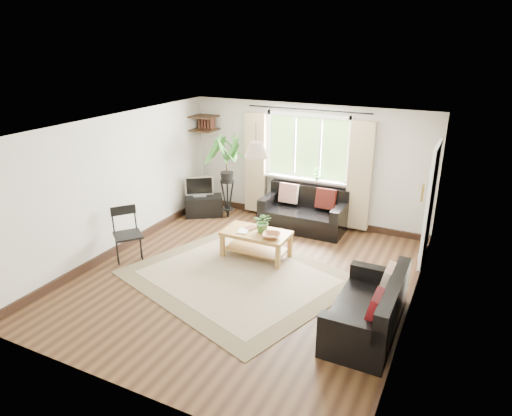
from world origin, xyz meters
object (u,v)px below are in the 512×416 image
at_px(coffee_table, 256,244).
at_px(tv_stand, 204,206).
at_px(sofa_right, 366,306).
at_px(sofa_back, 303,210).
at_px(folding_chair, 128,236).
at_px(palm_stand, 227,178).

xyz_separation_m(coffee_table, tv_stand, (-1.88, 1.29, -0.02)).
bearing_deg(coffee_table, sofa_right, -30.73).
height_order(coffee_table, tv_stand, coffee_table).
relative_size(sofa_back, sofa_right, 1.04).
height_order(tv_stand, folding_chair, folding_chair).
bearing_deg(sofa_right, sofa_back, -145.83).
bearing_deg(coffee_table, folding_chair, -149.28).
distance_m(sofa_right, palm_stand, 4.51).
xyz_separation_m(tv_stand, folding_chair, (0.03, -2.40, 0.26)).
relative_size(coffee_table, folding_chair, 1.23).
height_order(tv_stand, palm_stand, palm_stand).
height_order(sofa_back, sofa_right, sofa_back).
xyz_separation_m(coffee_table, folding_chair, (-1.86, -1.10, 0.23)).
height_order(sofa_back, coffee_table, sofa_back).
bearing_deg(tv_stand, sofa_right, -67.17).
bearing_deg(folding_chair, coffee_table, -20.85).
relative_size(sofa_back, tv_stand, 2.12).
bearing_deg(sofa_back, sofa_right, -55.92).
height_order(sofa_back, folding_chair, folding_chair).
bearing_deg(folding_chair, sofa_right, -54.52).
distance_m(sofa_back, folding_chair, 3.40).
xyz_separation_m(coffee_table, palm_stand, (-1.36, 1.40, 0.64)).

